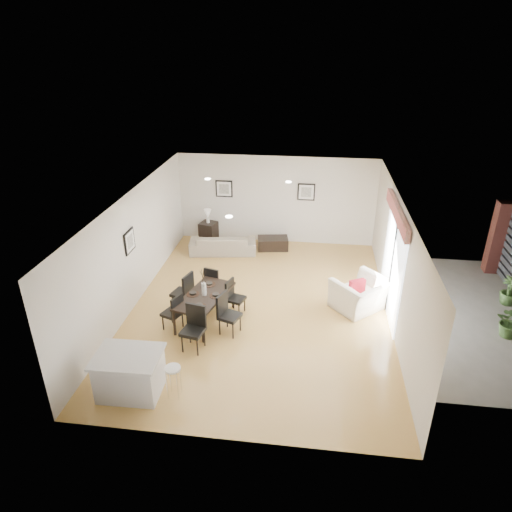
# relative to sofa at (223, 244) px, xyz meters

# --- Properties ---
(ground) EXTENTS (8.00, 8.00, 0.00)m
(ground) POSITION_rel_sofa_xyz_m (1.48, -2.93, -0.28)
(ground) COLOR tan
(ground) RESTS_ON ground
(wall_back) EXTENTS (6.00, 0.04, 2.70)m
(wall_back) POSITION_rel_sofa_xyz_m (1.48, 1.07, 1.07)
(wall_back) COLOR silver
(wall_back) RESTS_ON ground
(wall_front) EXTENTS (6.00, 0.04, 2.70)m
(wall_front) POSITION_rel_sofa_xyz_m (1.48, -6.93, 1.07)
(wall_front) COLOR silver
(wall_front) RESTS_ON ground
(wall_left) EXTENTS (0.04, 8.00, 2.70)m
(wall_left) POSITION_rel_sofa_xyz_m (-1.52, -2.93, 1.07)
(wall_left) COLOR silver
(wall_left) RESTS_ON ground
(wall_right) EXTENTS (0.04, 8.00, 2.70)m
(wall_right) POSITION_rel_sofa_xyz_m (4.48, -2.93, 1.07)
(wall_right) COLOR silver
(wall_right) RESTS_ON ground
(ceiling) EXTENTS (6.00, 8.00, 0.02)m
(ceiling) POSITION_rel_sofa_xyz_m (1.48, -2.93, 2.42)
(ceiling) COLOR white
(ceiling) RESTS_ON wall_back
(sofa) EXTENTS (2.03, 1.03, 0.57)m
(sofa) POSITION_rel_sofa_xyz_m (0.00, 0.00, 0.00)
(sofa) COLOR gray
(sofa) RESTS_ON ground
(armchair) EXTENTS (1.57, 1.56, 0.77)m
(armchair) POSITION_rel_sofa_xyz_m (3.82, -2.65, 0.10)
(armchair) COLOR white
(armchair) RESTS_ON ground
(courtyard_plant_a) EXTENTS (0.79, 0.73, 0.72)m
(courtyard_plant_a) POSITION_rel_sofa_xyz_m (6.94, -3.38, 0.07)
(courtyard_plant_a) COLOR #3D5C27
(courtyard_plant_a) RESTS_ON ground
(courtyard_plant_b) EXTENTS (0.51, 0.51, 0.73)m
(courtyard_plant_b) POSITION_rel_sofa_xyz_m (7.38, -1.98, 0.08)
(courtyard_plant_b) COLOR #3D5C27
(courtyard_plant_b) RESTS_ON ground
(dining_table) EXTENTS (1.18, 1.75, 0.67)m
(dining_table) POSITION_rel_sofa_xyz_m (0.32, -3.62, 0.32)
(dining_table) COLOR black
(dining_table) RESTS_ON ground
(dining_chair_wnear) EXTENTS (0.50, 0.50, 0.86)m
(dining_chair_wnear) POSITION_rel_sofa_xyz_m (-0.26, -4.05, 0.20)
(dining_chair_wnear) COLOR black
(dining_chair_wnear) RESTS_ON ground
(dining_chair_wfar) EXTENTS (0.53, 0.53, 0.96)m
(dining_chair_wfar) POSITION_rel_sofa_xyz_m (-0.25, -3.25, 0.25)
(dining_chair_wfar) COLOR black
(dining_chair_wfar) RESTS_ON ground
(dining_chair_enear) EXTENTS (0.53, 0.53, 0.93)m
(dining_chair_enear) POSITION_rel_sofa_xyz_m (0.88, -4.00, 0.24)
(dining_chair_enear) COLOR black
(dining_chair_enear) RESTS_ON ground
(dining_chair_efar) EXTENTS (0.47, 0.47, 0.83)m
(dining_chair_efar) POSITION_rel_sofa_xyz_m (0.89, -3.20, 0.18)
(dining_chair_efar) COLOR black
(dining_chair_efar) RESTS_ON ground
(dining_chair_head) EXTENTS (0.51, 0.51, 0.97)m
(dining_chair_head) POSITION_rel_sofa_xyz_m (0.33, -4.61, 0.26)
(dining_chair_head) COLOR black
(dining_chair_head) RESTS_ON ground
(dining_chair_foot) EXTENTS (0.47, 0.47, 0.85)m
(dining_chair_foot) POSITION_rel_sofa_xyz_m (0.30, -2.63, 0.19)
(dining_chair_foot) COLOR black
(dining_chair_foot) RESTS_ON ground
(vase) EXTENTS (0.82, 1.25, 0.63)m
(vase) POSITION_rel_sofa_xyz_m (0.32, -3.62, 0.64)
(vase) COLOR white
(vase) RESTS_ON dining_table
(coffee_table) EXTENTS (0.97, 0.67, 0.36)m
(coffee_table) POSITION_rel_sofa_xyz_m (1.46, 0.45, -0.10)
(coffee_table) COLOR black
(coffee_table) RESTS_ON ground
(side_table) EXTENTS (0.58, 0.58, 0.64)m
(side_table) POSITION_rel_sofa_xyz_m (-0.59, 0.73, 0.04)
(side_table) COLOR black
(side_table) RESTS_ON ground
(table_lamp) EXTENTS (0.22, 0.22, 0.43)m
(table_lamp) POSITION_rel_sofa_xyz_m (-0.59, 0.73, 0.63)
(table_lamp) COLOR white
(table_lamp) RESTS_ON side_table
(cushion) EXTENTS (0.39, 0.28, 0.38)m
(cushion) POSITION_rel_sofa_xyz_m (3.71, -2.76, 0.34)
(cushion) COLOR maroon
(cushion) RESTS_ON armchair
(kitchen_island) EXTENTS (1.18, 0.92, 0.81)m
(kitchen_island) POSITION_rel_sofa_xyz_m (-0.49, -6.06, 0.13)
(kitchen_island) COLOR silver
(kitchen_island) RESTS_ON ground
(bar_stool) EXTENTS (0.29, 0.29, 0.63)m
(bar_stool) POSITION_rel_sofa_xyz_m (0.32, -6.06, 0.26)
(bar_stool) COLOR silver
(bar_stool) RESTS_ON ground
(framed_print_back_left) EXTENTS (0.52, 0.04, 0.52)m
(framed_print_back_left) POSITION_rel_sofa_xyz_m (-0.12, 1.04, 1.37)
(framed_print_back_left) COLOR black
(framed_print_back_left) RESTS_ON wall_back
(framed_print_back_right) EXTENTS (0.52, 0.04, 0.52)m
(framed_print_back_right) POSITION_rel_sofa_xyz_m (2.38, 1.04, 1.37)
(framed_print_back_right) COLOR black
(framed_print_back_right) RESTS_ON wall_back
(framed_print_left_wall) EXTENTS (0.04, 0.52, 0.52)m
(framed_print_left_wall) POSITION_rel_sofa_xyz_m (-1.49, -3.13, 1.37)
(framed_print_left_wall) COLOR black
(framed_print_left_wall) RESTS_ON wall_left
(sliding_door) EXTENTS (0.12, 2.70, 2.57)m
(sliding_door) POSITION_rel_sofa_xyz_m (4.43, -2.63, 1.38)
(sliding_door) COLOR white
(sliding_door) RESTS_ON wall_right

